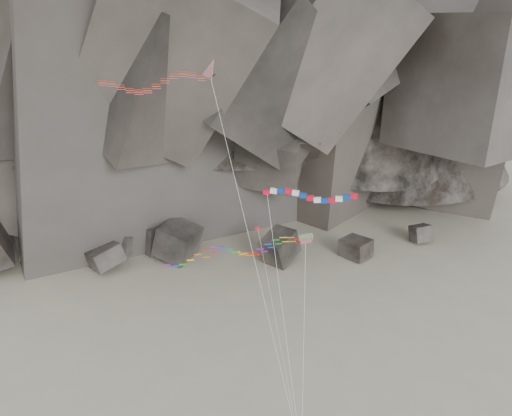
{
  "coord_description": "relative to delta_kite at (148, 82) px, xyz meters",
  "views": [
    {
      "loc": [
        -6.45,
        -40.06,
        38.69
      ],
      "look_at": [
        -0.42,
        6.0,
        20.2
      ],
      "focal_mm": 35.0,
      "sensor_mm": 36.0,
      "label": 1
    }
  ],
  "objects": [
    {
      "name": "ground",
      "position": [
        10.02,
        -5.27,
        -32.82
      ],
      "size": [
        260.0,
        260.0,
        0.0
      ],
      "primitive_type": "plane",
      "color": "gray",
      "rests_on": "ground"
    },
    {
      "name": "boulder_field",
      "position": [
        -7.88,
        30.19,
        -30.43
      ],
      "size": [
        79.39,
        15.55,
        9.53
      ],
      "color": "#47423F",
      "rests_on": "ground"
    },
    {
      "name": "delta_kite",
      "position": [
        0.0,
        0.0,
        0.0
      ],
      "size": [
        16.85,
        13.64,
        33.17
      ],
      "rotation": [
        0.0,
        0.0,
        0.41
      ],
      "color": "red",
      "rests_on": "ground"
    },
    {
      "name": "banner_kite",
      "position": [
        13.84,
        -4.14,
        -9.89
      ],
      "size": [
        8.2,
        10.77,
        21.9
      ],
      "rotation": [
        0.0,
        0.0,
        -0.35
      ],
      "color": "red",
      "rests_on": "ground"
    },
    {
      "name": "parafoil_kite",
      "position": [
        6.57,
        -5.02,
        -14.34
      ],
      "size": [
        14.04,
        8.43,
        18.12
      ],
      "rotation": [
        0.0,
        0.0,
        0.1
      ],
      "color": "#B3D50B",
      "rests_on": "ground"
    },
    {
      "name": "pennant_kite",
      "position": [
        10.13,
        -4.33,
        -18.49
      ],
      "size": [
        2.63,
        11.87,
        17.29
      ],
      "rotation": [
        0.0,
        0.0,
        0.11
      ],
      "color": "red",
      "rests_on": "ground"
    }
  ]
}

